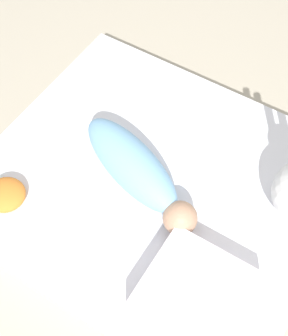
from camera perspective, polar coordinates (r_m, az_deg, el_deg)
name	(u,v)px	position (r m, az deg, el deg)	size (l,w,h in m)	color
ground_plane	(155,208)	(1.85, 1.40, -4.88)	(12.00, 12.00, 0.00)	#B2A893
bed_mattress	(156,193)	(1.75, 1.48, -3.09)	(1.18, 1.01, 0.23)	white
swaddled_baby	(136,169)	(1.58, -0.96, -0.14)	(0.54, 0.31, 0.15)	#7FB7E5
pillow	(197,295)	(1.43, 6.42, -15.08)	(0.31, 0.29, 0.09)	white
turtle_plush	(3,193)	(1.65, -16.81, -2.96)	(0.18, 0.13, 0.06)	orange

